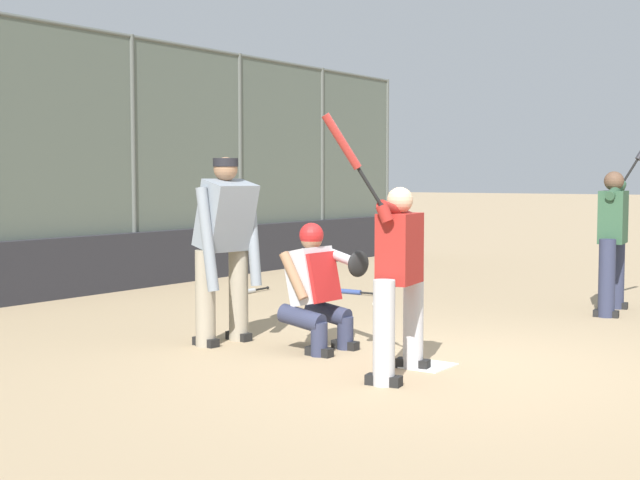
{
  "coord_description": "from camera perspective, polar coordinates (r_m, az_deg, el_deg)",
  "views": [
    {
      "loc": [
        6.67,
        3.6,
        1.61
      ],
      "look_at": [
        0.14,
        -1.0,
        1.05
      ],
      "focal_mm": 50.0,
      "sensor_mm": 36.0,
      "label": 1
    }
  ],
  "objects": [
    {
      "name": "spare_bat_third_base_side",
      "position": [
        12.4,
        -4.71,
        -3.31
      ],
      "size": [
        0.84,
        0.12,
        0.07
      ],
      "rotation": [
        0.0,
        0.0,
        0.07
      ],
      "color": "black",
      "rests_on": "ground_plane"
    },
    {
      "name": "batter_at_plate",
      "position": [
        7.19,
        5.04,
        -2.19
      ],
      "size": [
        1.06,
        0.57,
        2.11
      ],
      "rotation": [
        0.0,
        0.0,
        0.18
      ],
      "color": "#B7B7BC",
      "rests_on": "ground_plane"
    },
    {
      "name": "home_plate_marker",
      "position": [
        7.75,
        6.74,
        -7.97
      ],
      "size": [
        0.43,
        0.43,
        0.01
      ],
      "primitive_type": "cube",
      "color": "white",
      "rests_on": "ground_plane"
    },
    {
      "name": "catcher_behind_plate",
      "position": [
        8.27,
        -0.12,
        -2.88
      ],
      "size": [
        0.63,
        0.74,
        1.19
      ],
      "rotation": [
        0.0,
        0.0,
        -0.03
      ],
      "color": "#2D334C",
      "rests_on": "ground_plane"
    },
    {
      "name": "ground_plane",
      "position": [
        7.75,
        6.74,
        -8.01
      ],
      "size": [
        160.0,
        160.0,
        0.0
      ],
      "primitive_type": "plane",
      "color": "tan"
    },
    {
      "name": "batter_on_deck",
      "position": [
        11.13,
        18.26,
        0.26
      ],
      "size": [
        1.13,
        0.59,
        2.27
      ],
      "rotation": [
        0.0,
        0.0,
        3.29
      ],
      "color": "#2D334C",
      "rests_on": "ground_plane"
    },
    {
      "name": "baseball_loose",
      "position": [
        11.14,
        3.55,
        -4.11
      ],
      "size": [
        0.07,
        0.07,
        0.07
      ],
      "primitive_type": "sphere",
      "color": "white",
      "rests_on": "ground_plane"
    },
    {
      "name": "umpire_home",
      "position": [
        8.62,
        -6.09,
        -0.23
      ],
      "size": [
        0.73,
        0.5,
        1.81
      ],
      "rotation": [
        0.0,
        0.0,
        -0.13
      ],
      "color": "gray",
      "rests_on": "ground_plane"
    },
    {
      "name": "spare_bat_near_backstop",
      "position": [
        12.36,
        1.88,
        -3.32
      ],
      "size": [
        0.08,
        0.91,
        0.07
      ],
      "rotation": [
        0.0,
        0.0,
        4.74
      ],
      "color": "black",
      "rests_on": "ground_plane"
    }
  ]
}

